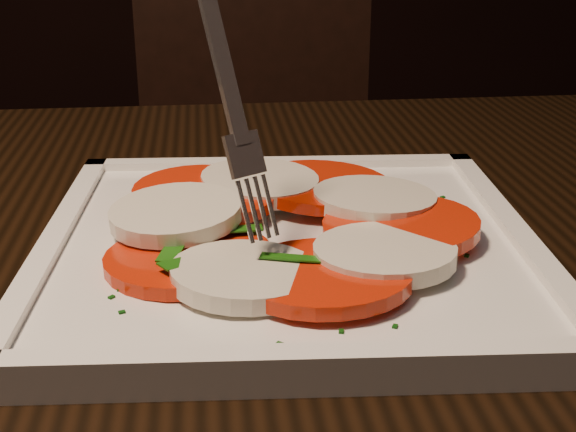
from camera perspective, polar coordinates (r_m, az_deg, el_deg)
name	(u,v)px	position (r m, az deg, el deg)	size (l,w,h in m)	color
table	(364,365)	(0.59, 5.41, -10.49)	(1.22, 0.83, 0.75)	black
chair	(258,160)	(1.43, -2.18, 4.00)	(0.44, 0.44, 0.93)	black
plate	(288,249)	(0.51, 0.00, -2.33)	(0.31, 0.31, 0.01)	white
caprese_salad	(288,224)	(0.51, -0.01, -0.54)	(0.24, 0.26, 0.03)	red
fork	(213,62)	(0.47, -5.36, 10.87)	(0.03, 0.08, 0.19)	white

